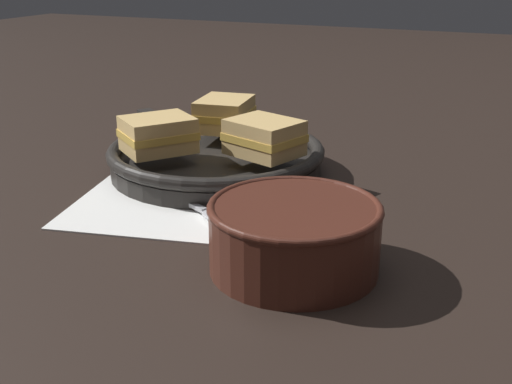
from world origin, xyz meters
The scene contains 8 objects.
ground_plane centered at (0.00, 0.00, 0.00)m, with size 4.00×4.00×0.00m, color black.
napkin centered at (-0.09, 0.01, 0.00)m, with size 0.30×0.27×0.00m.
soup_bowl centered at (0.09, -0.10, 0.04)m, with size 0.17×0.17×0.07m.
spoon centered at (-0.05, -0.02, 0.01)m, with size 0.17×0.09×0.01m.
skillet centered at (-0.11, 0.13, 0.02)m, with size 0.38×0.32×0.04m.
sandwich_near_left centered at (-0.16, 0.07, 0.06)m, with size 0.11×0.12×0.05m.
sandwich_near_right centered at (-0.03, 0.12, 0.06)m, with size 0.11×0.10×0.05m.
sandwich_far_left centered at (-0.14, 0.21, 0.06)m, with size 0.08×0.10×0.05m.
Camera 1 is at (0.28, -0.62, 0.29)m, focal length 45.00 mm.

